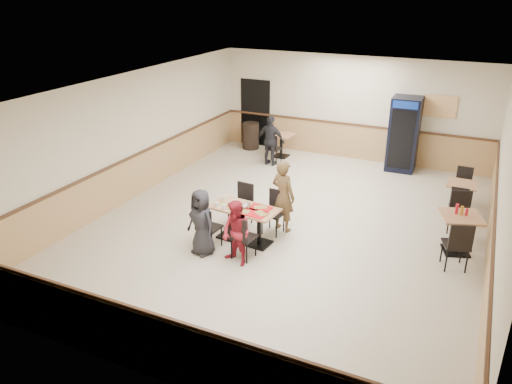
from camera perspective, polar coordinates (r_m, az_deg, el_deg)
The scene contains 20 objects.
ground at distance 10.92m, azimuth 3.60°, elevation -3.76°, with size 10.00×10.00×0.00m, color beige.
room_shell at distance 12.55m, azimuth 15.58°, elevation 1.94°, with size 10.00×10.00×10.00m.
main_table at distance 10.05m, azimuth -1.36°, elevation -3.07°, with size 1.43×0.81×0.74m.
main_chairs at distance 10.08m, azimuth -1.60°, elevation -3.13°, with size 1.36×1.72×0.94m.
diner_woman_left at distance 9.58m, azimuth -6.25°, elevation -3.46°, with size 0.65×0.42×1.32m, color black.
diner_woman_right at distance 9.19m, azimuth -2.25°, elevation -4.75°, with size 0.61×0.48×1.26m, color maroon.
diner_man_opposite at distance 10.40m, azimuth 3.11°, elevation -0.44°, with size 0.57×0.37×1.55m, color brown.
lone_diner at distance 14.24m, azimuth 1.71°, elevation 5.90°, with size 0.85×0.35×1.45m, color black.
tabletop_clutter at distance 9.86m, azimuth -1.21°, elevation -1.84°, with size 1.18×0.63×0.12m.
side_table_near at distance 10.38m, azimuth 22.21°, elevation -3.82°, with size 0.93×0.93×0.79m.
side_table_near_chair_south at distance 9.82m, azimuth 21.91°, elevation -5.48°, with size 0.46×0.46×1.00m, color black, non-canonical shape.
side_table_near_chair_north at distance 10.96m, azimuth 22.44°, elevation -2.57°, with size 0.46×0.46×1.00m, color black, non-canonical shape.
side_table_far at distance 12.30m, azimuth 22.37°, elevation -0.05°, with size 0.65×0.65×0.68m.
side_table_far_chair_south at distance 11.80m, azimuth 22.16°, elevation -1.09°, with size 0.40×0.40×0.86m, color black, non-canonical shape.
side_table_far_chair_north at distance 12.82m, azimuth 22.53°, elevation 0.72°, with size 0.40×0.40×0.86m, color black, non-canonical shape.
condiment_caddy at distance 10.28m, azimuth 22.35°, elevation -1.92°, with size 0.23×0.06×0.20m.
back_table at distance 15.02m, azimuth 2.91°, elevation 5.76°, with size 0.69×0.69×0.70m.
back_table_chair_lone at distance 14.53m, azimuth 2.07°, elevation 5.08°, with size 0.41×0.41×0.89m, color black, non-canonical shape.
pepsi_cooler at distance 14.37m, azimuth 16.53°, elevation 6.35°, with size 0.80×0.81×2.05m.
trash_bin at distance 15.80m, azimuth -0.62°, elevation 6.45°, with size 0.52×0.52×0.82m, color black.
Camera 1 is at (3.49, -9.11, 4.90)m, focal length 35.00 mm.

